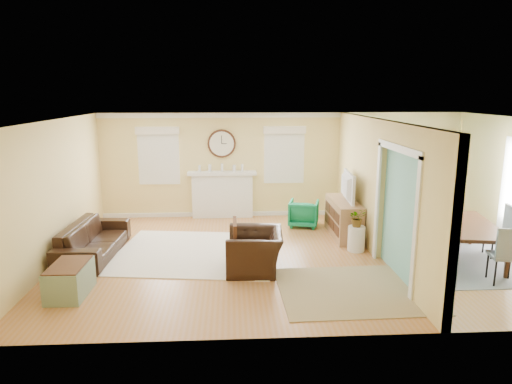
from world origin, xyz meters
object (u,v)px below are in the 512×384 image
eames_chair (255,251)px  green_chair (304,213)px  sofa (94,239)px  credenza (343,218)px  dining_table (465,241)px

eames_chair → green_chair: (1.29, 2.66, -0.05)m
sofa → green_chair: bearing=-65.8°
eames_chair → credenza: 2.75m
green_chair → dining_table: size_ratio=0.34×
sofa → dining_table: 7.04m
sofa → green_chair: 4.68m
sofa → eames_chair: bearing=-104.3°
credenza → green_chair: bearing=132.5°
eames_chair → sofa: bearing=-102.7°
sofa → eames_chair: eames_chair is taller
credenza → dining_table: credenza is taller
eames_chair → green_chair: bearing=158.1°
green_chair → sofa: bearing=36.9°
green_chair → credenza: bearing=147.5°
credenza → dining_table: size_ratio=0.77×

